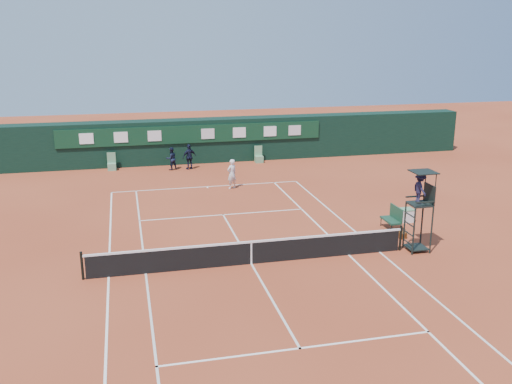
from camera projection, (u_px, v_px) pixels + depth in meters
ground at (251, 264)px, 22.55m from camera, size 90.00×90.00×0.00m
court_lines at (251, 264)px, 22.54m from camera, size 11.05×23.85×0.01m
tennis_net at (251, 252)px, 22.41m from camera, size 12.90×0.10×1.10m
back_wall at (192, 141)px, 39.68m from camera, size 40.00×1.65×3.00m
linesman_chair_left at (112, 165)px, 37.62m from camera, size 0.55×0.50×1.15m
linesman_chair_right at (259, 158)px, 39.82m from camera, size 0.55×0.50×1.15m
umpire_chair at (420, 194)px, 23.25m from camera, size 0.96×0.95×3.42m
player_bench at (393, 217)px, 26.31m from camera, size 0.56×1.20×1.10m
tennis_bag at (399, 234)px, 25.49m from camera, size 0.42×0.75×0.27m
cooler at (407, 215)px, 27.48m from camera, size 0.57×0.57×0.65m
tennis_ball at (291, 200)px, 30.97m from camera, size 0.07×0.07×0.07m
player at (232, 174)px, 33.10m from camera, size 0.76×0.67×1.74m
ball_kid_left at (171, 159)px, 37.59m from camera, size 0.89×0.80×1.51m
ball_kid_right at (189, 157)px, 37.72m from camera, size 1.07×0.74×1.68m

